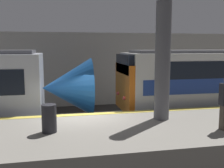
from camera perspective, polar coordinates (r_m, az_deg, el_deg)
name	(u,v)px	position (r m, az deg, el deg)	size (l,w,h in m)	color
ground_plane	(83,141)	(10.56, -6.37, -12.31)	(120.00, 120.00, 0.00)	#282623
platform	(88,147)	(8.49, -5.16, -13.45)	(40.00, 4.03, 1.13)	gray
station_rear_barrier	(73,70)	(16.37, -8.54, 3.10)	(50.00, 0.15, 4.55)	#9E998E
support_pillar_near	(163,62)	(9.29, 10.97, 4.81)	(0.53, 0.53, 4.09)	#56565B
trash_bin	(49,118)	(8.13, -13.53, -7.31)	(0.44, 0.44, 0.85)	#232328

